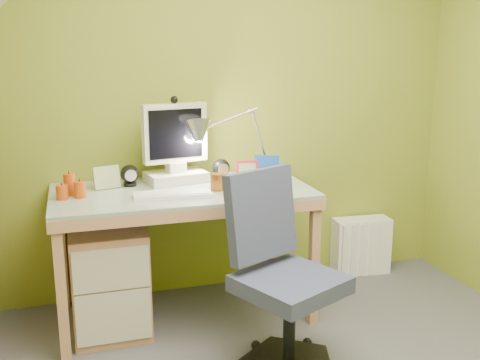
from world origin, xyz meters
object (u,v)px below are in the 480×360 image
object	(u,v)px
task_chair	(290,282)
radiator	(361,246)
desk	(184,253)
monitor	(175,138)
desk_lamp	(249,127)

from	to	relation	value
task_chair	radiator	bearing A→B (deg)	21.58
task_chair	desk	bearing A→B (deg)	92.61
desk	monitor	world-z (taller)	monitor
desk	monitor	size ratio (longest dim) A/B	2.73
desk_lamp	desk	bearing A→B (deg)	-153.45
desk_lamp	task_chair	bearing A→B (deg)	-90.44
desk	radiator	bearing A→B (deg)	12.08
desk_lamp	radiator	xyz separation A→B (m)	(0.85, 0.09, -0.88)
desk_lamp	task_chair	world-z (taller)	desk_lamp
task_chair	radiator	world-z (taller)	task_chair
desk	monitor	distance (m)	0.67
desk	task_chair	world-z (taller)	task_chair
task_chair	monitor	bearing A→B (deg)	87.67
desk_lamp	radiator	world-z (taller)	desk_lamp
monitor	radiator	world-z (taller)	monitor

